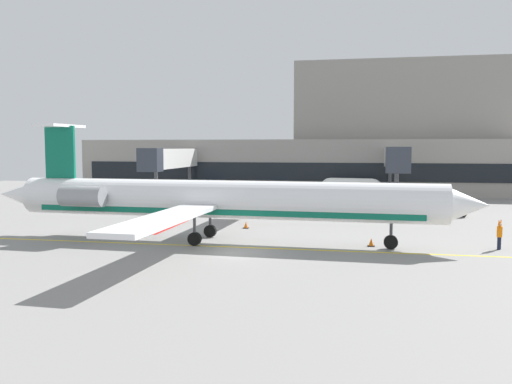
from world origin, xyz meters
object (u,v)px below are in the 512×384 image
regional_jet (216,200)px  pushback_tractor (233,199)px  fuel_tank (351,188)px  belt_loader (441,205)px  baggage_tug (154,194)px  marshaller (499,235)px

regional_jet → pushback_tractor: 21.55m
regional_jet → fuel_tank: regional_jet is taller
regional_jet → belt_loader: 25.40m
regional_jet → baggage_tug: size_ratio=9.33×
regional_jet → baggage_tug: 28.26m
regional_jet → belt_loader: size_ratio=7.79×
pushback_tractor → belt_loader: 21.54m
regional_jet → marshaller: (18.61, 0.77, -1.96)m
belt_loader → marshaller: (1.11, -17.53, -0.01)m
belt_loader → pushback_tractor: bearing=172.5°
baggage_tug → marshaller: bearing=-35.6°
pushback_tractor → baggage_tug: bearing=162.8°
regional_jet → marshaller: 18.73m
pushback_tractor → belt_loader: size_ratio=0.68×
baggage_tug → belt_loader: 32.32m
baggage_tug → pushback_tractor: 10.89m
regional_jet → pushback_tractor: regional_jet is taller
fuel_tank → marshaller: (9.94, -29.58, -0.56)m
baggage_tug → marshaller: 40.43m
pushback_tractor → marshaller: (22.46, -20.34, 0.11)m
regional_jet → marshaller: size_ratio=18.25×
baggage_tug → belt_loader: (31.75, -6.03, 0.06)m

